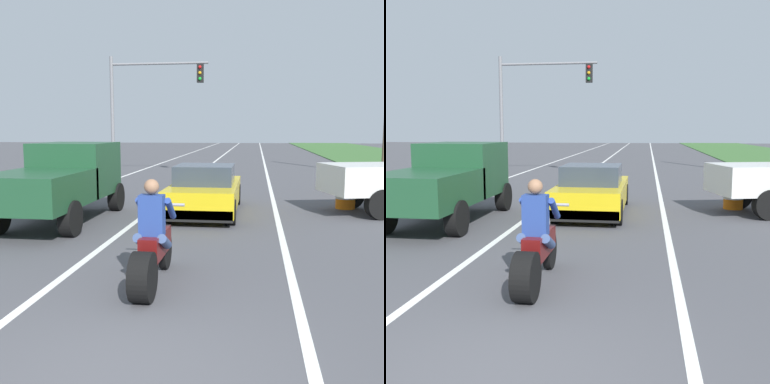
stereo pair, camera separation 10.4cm
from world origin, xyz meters
TOP-DOWN VIEW (x-y plane):
  - lane_stripe_left_solid at (-5.40, 20.00)m, footprint 0.14×120.00m
  - lane_stripe_right_solid at (1.80, 20.00)m, footprint 0.14×120.00m
  - lane_stripe_centre_dashed at (-1.80, 20.00)m, footprint 0.14×120.00m
  - motorcycle_with_rider at (-0.28, 2.73)m, footprint 0.70×2.21m
  - sports_car_yellow at (-0.18, 8.99)m, footprint 1.84×4.30m
  - pickup_truck_left_lane_dark_green at (-3.66, 7.34)m, footprint 2.02×4.80m
  - traffic_light_mast_near at (-4.55, 19.39)m, footprint 5.02×0.34m
  - construction_barrel_nearest at (3.87, 10.30)m, footprint 0.58×0.58m
  - construction_barrel_mid at (4.41, 13.78)m, footprint 0.58×0.58m

SIDE VIEW (x-z plane):
  - lane_stripe_left_solid at x=-5.40m, z-range 0.00..0.01m
  - lane_stripe_right_solid at x=1.80m, z-range 0.00..0.01m
  - lane_stripe_centre_dashed at x=-1.80m, z-range 0.00..0.01m
  - construction_barrel_nearest at x=3.87m, z-range 0.00..1.00m
  - construction_barrel_mid at x=4.41m, z-range 0.00..1.00m
  - motorcycle_with_rider at x=-0.28m, z-range -0.22..1.40m
  - sports_car_yellow at x=-0.18m, z-range -0.05..1.31m
  - pickup_truck_left_lane_dark_green at x=-3.66m, z-range 0.12..2.10m
  - traffic_light_mast_near at x=-4.55m, z-range 1.03..7.03m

